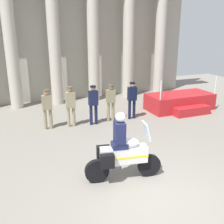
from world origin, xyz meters
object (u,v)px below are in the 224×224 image
(officer_in_row_1, at_px, (71,103))
(officer_in_row_3, at_px, (111,100))
(officer_in_row_2, at_px, (93,102))
(reviewing_stand, at_px, (180,102))
(officer_in_row_0, at_px, (47,106))
(officer_in_row_4, at_px, (132,97))
(motorcycle_with_rider, at_px, (121,152))

(officer_in_row_1, bearing_deg, officer_in_row_3, -176.04)
(officer_in_row_2, xyz_separation_m, officer_in_row_3, (0.84, 0.16, -0.03))
(officer_in_row_1, bearing_deg, reviewing_stand, -174.86)
(officer_in_row_0, bearing_deg, officer_in_row_1, 177.22)
(officer_in_row_2, xyz_separation_m, officer_in_row_4, (1.83, 0.08, -0.00))
(officer_in_row_0, distance_m, officer_in_row_2, 1.87)
(officer_in_row_3, xyz_separation_m, officer_in_row_4, (0.98, -0.08, 0.03))
(officer_in_row_1, relative_size, officer_in_row_2, 1.01)
(officer_in_row_0, xyz_separation_m, officer_in_row_1, (0.93, -0.08, 0.04))
(reviewing_stand, bearing_deg, motorcycle_with_rider, -138.27)
(officer_in_row_3, relative_size, motorcycle_with_rider, 0.77)
(officer_in_row_1, relative_size, motorcycle_with_rider, 0.81)
(officer_in_row_3, relative_size, officer_in_row_4, 0.97)
(officer_in_row_4, relative_size, motorcycle_with_rider, 0.80)
(officer_in_row_1, distance_m, officer_in_row_2, 0.94)
(officer_in_row_3, distance_m, motorcycle_with_rider, 4.78)
(officer_in_row_3, bearing_deg, officer_in_row_2, 12.84)
(officer_in_row_1, relative_size, officer_in_row_4, 1.01)
(officer_in_row_1, height_order, officer_in_row_2, officer_in_row_1)
(officer_in_row_0, distance_m, officer_in_row_1, 0.93)
(officer_in_row_2, height_order, officer_in_row_3, officer_in_row_2)
(officer_in_row_2, distance_m, officer_in_row_4, 1.83)
(officer_in_row_2, height_order, officer_in_row_4, officer_in_row_2)
(officer_in_row_3, bearing_deg, reviewing_stand, -174.31)
(reviewing_stand, height_order, officer_in_row_2, reviewing_stand)
(reviewing_stand, relative_size, officer_in_row_1, 1.95)
(officer_in_row_1, distance_m, officer_in_row_4, 2.76)
(officer_in_row_4, bearing_deg, motorcycle_with_rider, 62.75)
(officer_in_row_2, bearing_deg, motorcycle_with_rider, 83.36)
(officer_in_row_3, bearing_deg, officer_in_row_0, 1.65)
(officer_in_row_3, xyz_separation_m, motorcycle_with_rider, (-1.51, -4.53, -0.15))
(officer_in_row_0, bearing_deg, officer_in_row_3, -178.35)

